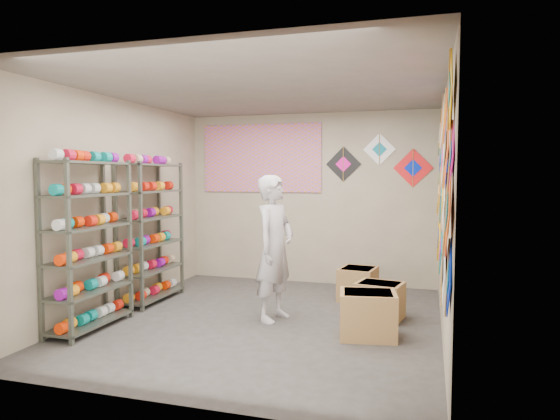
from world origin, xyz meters
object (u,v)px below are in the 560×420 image
(shopkeeper, at_px, (275,248))
(carton_b, at_px, (380,301))
(carton_a, at_px, (368,315))
(carton_c, at_px, (358,284))
(shelf_rack_back, at_px, (151,232))
(shelf_rack_front, at_px, (88,245))

(shopkeeper, xyz_separation_m, carton_b, (1.20, 0.40, -0.64))
(shopkeeper, height_order, carton_a, shopkeeper)
(shopkeeper, xyz_separation_m, carton_c, (0.82, 1.22, -0.64))
(shopkeeper, bearing_deg, shelf_rack_back, 93.16)
(carton_a, bearing_deg, shopkeeper, 154.05)
(carton_b, xyz_separation_m, carton_c, (-0.37, 0.82, 0.01))
(carton_a, xyz_separation_m, carton_b, (0.05, 0.74, -0.03))
(shopkeeper, relative_size, carton_b, 3.24)
(shelf_rack_back, relative_size, carton_b, 3.57)
(shelf_rack_back, bearing_deg, carton_c, 17.68)
(shelf_rack_back, bearing_deg, shopkeeper, -10.86)
(shelf_rack_front, bearing_deg, shopkeeper, 26.60)
(carton_a, relative_size, carton_b, 1.10)
(shelf_rack_front, relative_size, carton_b, 3.57)
(shelf_rack_front, xyz_separation_m, carton_c, (2.70, 2.16, -0.73))
(carton_a, xyz_separation_m, carton_c, (-0.32, 1.56, -0.02))
(shelf_rack_front, height_order, shelf_rack_back, same)
(shelf_rack_front, xyz_separation_m, carton_b, (3.07, 1.34, -0.73))
(shelf_rack_back, distance_m, carton_b, 3.16)
(carton_c, bearing_deg, shelf_rack_front, -133.61)
(shelf_rack_front, distance_m, carton_b, 3.43)
(shopkeeper, bearing_deg, carton_a, -92.44)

